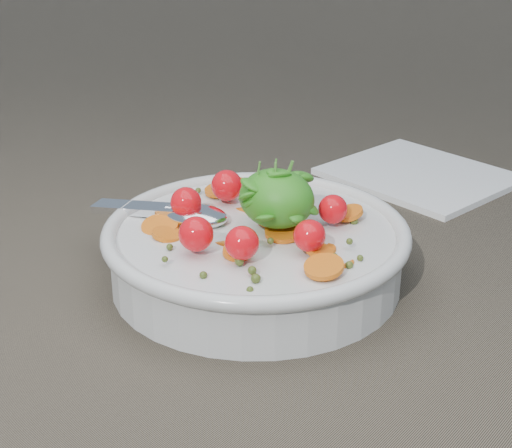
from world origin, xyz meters
The scene contains 3 objects.
ground centered at (0.00, 0.00, 0.00)m, with size 6.00×6.00×0.00m, color brown.
bowl centered at (0.00, -0.02, 0.03)m, with size 0.25×0.23×0.10m.
napkin centered at (0.00, 0.26, 0.00)m, with size 0.17×0.15×0.01m, color white.
Camera 1 is at (0.34, -0.44, 0.29)m, focal length 55.00 mm.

